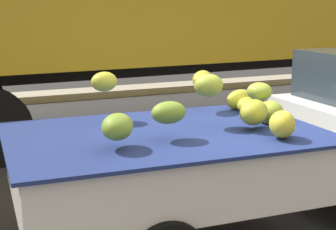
# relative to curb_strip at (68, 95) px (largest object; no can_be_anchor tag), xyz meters

# --- Properties ---
(ground) EXTENTS (220.00, 220.00, 0.00)m
(ground) POSITION_rel_curb_strip_xyz_m (0.00, -7.86, -0.08)
(ground) COLOR #28282B
(curb_strip) EXTENTS (80.00, 0.80, 0.16)m
(curb_strip) POSITION_rel_curb_strip_xyz_m (0.00, 0.00, 0.00)
(curb_strip) COLOR gray
(curb_strip) RESTS_ON ground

